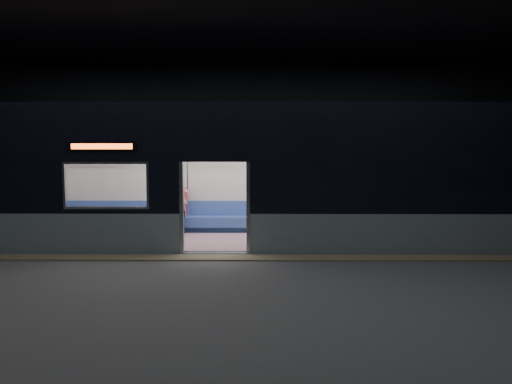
{
  "coord_description": "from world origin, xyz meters",
  "views": [
    {
      "loc": [
        1.02,
        -10.83,
        2.63
      ],
      "look_at": [
        0.9,
        2.3,
        1.25
      ],
      "focal_mm": 38.0,
      "sensor_mm": 36.0,
      "label": 1
    }
  ],
  "objects": [
    {
      "name": "handbag",
      "position": [
        -1.22,
        3.3,
        0.7
      ],
      "size": [
        0.39,
        0.36,
        0.16
      ],
      "primitive_type": "cube",
      "rotation": [
        0.0,
        0.0,
        -0.38
      ],
      "color": "black",
      "rests_on": "passenger"
    },
    {
      "name": "station_envelope",
      "position": [
        0.0,
        0.0,
        3.66
      ],
      "size": [
        24.0,
        14.0,
        5.0
      ],
      "color": "black",
      "rests_on": "station_floor"
    },
    {
      "name": "passenger",
      "position": [
        -1.21,
        3.55,
        0.84
      ],
      "size": [
        0.44,
        0.75,
        1.47
      ],
      "rotation": [
        0.0,
        0.0,
        0.02
      ],
      "color": "black",
      "rests_on": "metro_car"
    },
    {
      "name": "station_floor",
      "position": [
        0.0,
        0.0,
        -0.01
      ],
      "size": [
        24.0,
        14.0,
        0.01
      ],
      "primitive_type": "cube",
      "color": "#47494C",
      "rests_on": "ground"
    },
    {
      "name": "metro_car",
      "position": [
        -0.0,
        2.54,
        1.85
      ],
      "size": [
        18.0,
        3.04,
        3.35
      ],
      "color": "#8799A2",
      "rests_on": "station_floor"
    },
    {
      "name": "transit_map",
      "position": [
        1.45,
        3.85,
        1.48
      ],
      "size": [
        1.02,
        0.03,
        0.66
      ],
      "primitive_type": "cube",
      "color": "white",
      "rests_on": "metro_car"
    },
    {
      "name": "tactile_strip",
      "position": [
        0.0,
        0.55,
        0.01
      ],
      "size": [
        22.8,
        0.5,
        0.03
      ],
      "primitive_type": "cube",
      "color": "#8C7F59",
      "rests_on": "station_floor"
    }
  ]
}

